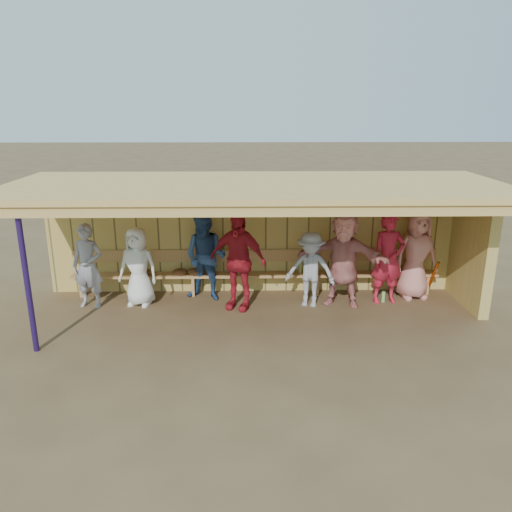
{
  "coord_description": "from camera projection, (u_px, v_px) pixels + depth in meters",
  "views": [
    {
      "loc": [
        -0.19,
        -8.76,
        3.83
      ],
      "look_at": [
        0.0,
        0.35,
        1.05
      ],
      "focal_mm": 35.0,
      "sensor_mm": 36.0,
      "label": 1
    }
  ],
  "objects": [
    {
      "name": "player_e",
      "position": [
        310.0,
        269.0,
        9.7
      ],
      "size": [
        1.09,
        0.82,
        1.5
      ],
      "primitive_type": "imported",
      "rotation": [
        0.0,
        0.0,
        -0.31
      ],
      "color": "#999AA1",
      "rests_on": "ground"
    },
    {
      "name": "player_a",
      "position": [
        88.0,
        266.0,
        9.63
      ],
      "size": [
        0.67,
        0.5,
        1.67
      ],
      "primitive_type": "imported",
      "rotation": [
        0.0,
        0.0,
        -0.17
      ],
      "color": "#949199",
      "rests_on": "ground"
    },
    {
      "name": "player_h",
      "position": [
        416.0,
        255.0,
        10.07
      ],
      "size": [
        0.99,
        0.74,
        1.83
      ],
      "primitive_type": "imported",
      "rotation": [
        0.0,
        0.0,
        0.19
      ],
      "color": "tan",
      "rests_on": "ground"
    },
    {
      "name": "player_g",
      "position": [
        388.0,
        259.0,
        9.83
      ],
      "size": [
        0.71,
        0.52,
        1.82
      ],
      "primitive_type": "imported",
      "rotation": [
        0.0,
        0.0,
        0.13
      ],
      "color": "#B91D31",
      "rests_on": "ground"
    },
    {
      "name": "dugout_structure",
      "position": [
        276.0,
        219.0,
        9.67
      ],
      "size": [
        8.8,
        3.2,
        2.5
      ],
      "color": "tan",
      "rests_on": "ground"
    },
    {
      "name": "dugout_equipment",
      "position": [
        218.0,
        273.0,
        10.29
      ],
      "size": [
        6.17,
        0.62,
        0.8
      ],
      "color": "orange",
      "rests_on": "ground"
    },
    {
      "name": "ground",
      "position": [
        256.0,
        314.0,
        9.5
      ],
      "size": [
        90.0,
        90.0,
        0.0
      ],
      "primitive_type": "plane",
      "color": "brown",
      "rests_on": "ground"
    },
    {
      "name": "player_d",
      "position": [
        238.0,
        261.0,
        9.53
      ],
      "size": [
        1.23,
        0.86,
        1.93
      ],
      "primitive_type": "imported",
      "rotation": [
        0.0,
        0.0,
        -0.39
      ],
      "color": "#B31C28",
      "rests_on": "ground"
    },
    {
      "name": "player_b",
      "position": [
        138.0,
        267.0,
        9.74
      ],
      "size": [
        0.85,
        0.64,
        1.57
      ],
      "primitive_type": "imported",
      "rotation": [
        0.0,
        0.0,
        -0.19
      ],
      "color": "white",
      "rests_on": "ground"
    },
    {
      "name": "player_f",
      "position": [
        343.0,
        259.0,
        9.7
      ],
      "size": [
        1.86,
        1.08,
        1.91
      ],
      "primitive_type": "imported",
      "rotation": [
        0.0,
        0.0,
        -0.32
      ],
      "color": "#D9827A",
      "rests_on": "ground"
    },
    {
      "name": "bench",
      "position": [
        255.0,
        269.0,
        10.41
      ],
      "size": [
        7.6,
        0.34,
        0.93
      ],
      "color": "tan",
      "rests_on": "ground"
    },
    {
      "name": "player_c",
      "position": [
        206.0,
        257.0,
        10.0
      ],
      "size": [
        1.04,
        0.91,
        1.8
      ],
      "primitive_type": "imported",
      "rotation": [
        0.0,
        0.0,
        -0.31
      ],
      "color": "#2D4C7D",
      "rests_on": "ground"
    }
  ]
}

